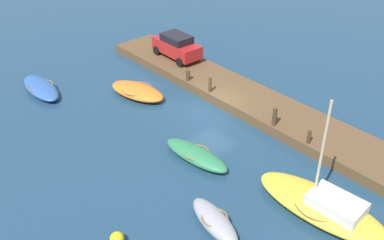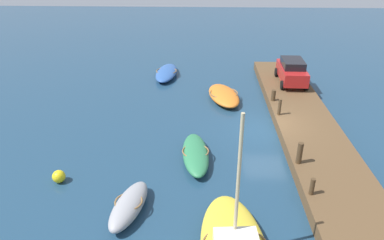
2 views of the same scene
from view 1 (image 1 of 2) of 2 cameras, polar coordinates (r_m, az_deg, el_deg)
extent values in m
plane|color=navy|center=(27.60, 2.46, 1.31)|extent=(84.00, 84.00, 0.00)
cube|color=brown|center=(28.83, 5.66, 3.31)|extent=(22.55, 3.40, 0.61)
ellipsoid|color=#939399|center=(19.52, 2.88, -12.67)|extent=(3.29, 1.69, 0.74)
torus|color=olive|center=(19.38, 2.90, -12.25)|extent=(1.35, 1.35, 0.07)
ellipsoid|color=orange|center=(29.16, -6.95, 3.64)|extent=(4.36, 2.73, 0.68)
torus|color=olive|center=(29.07, -6.97, 3.97)|extent=(2.33, 2.33, 0.07)
ellipsoid|color=#2D569E|center=(31.03, -18.60, 3.89)|extent=(4.41, 1.86, 0.61)
torus|color=olive|center=(30.96, -18.65, 4.16)|extent=(1.76, 1.76, 0.07)
ellipsoid|color=#2D7A4C|center=(23.14, 0.53, -4.46)|extent=(4.13, 1.68, 0.65)
torus|color=olive|center=(23.04, 0.53, -4.10)|extent=(1.49, 1.49, 0.07)
ellipsoid|color=gold|center=(20.90, 16.00, -10.44)|extent=(6.43, 2.84, 0.79)
torus|color=olive|center=(20.76, 16.09, -10.00)|extent=(2.62, 2.62, 0.07)
cube|color=silver|center=(20.37, 17.81, -10.13)|extent=(2.42, 1.65, 0.58)
cylinder|color=#C6B284|center=(19.37, 16.14, -3.97)|extent=(0.12, 0.12, 4.94)
cylinder|color=#47331E|center=(24.10, 14.60, -2.07)|extent=(0.20, 0.20, 0.75)
cylinder|color=#47331E|center=(25.11, 10.42, 0.42)|extent=(0.26, 0.26, 1.06)
cylinder|color=#47331E|center=(28.12, 2.30, 4.53)|extent=(0.19, 0.19, 1.01)
cylinder|color=#47331E|center=(29.58, -0.53, 5.70)|extent=(0.27, 0.27, 0.71)
cube|color=#B21E1E|center=(32.74, -1.93, 9.16)|extent=(3.88, 1.72, 0.89)
cube|color=black|center=(32.47, -1.96, 10.30)|extent=(2.18, 1.49, 0.51)
cylinder|color=black|center=(33.45, -4.49, 8.77)|extent=(0.64, 0.23, 0.64)
cylinder|color=black|center=(34.36, -2.26, 9.49)|extent=(0.64, 0.23, 0.64)
cylinder|color=black|center=(31.48, -1.56, 7.32)|extent=(0.64, 0.23, 0.64)
cylinder|color=black|center=(32.44, 0.72, 8.10)|extent=(0.64, 0.23, 0.64)
sphere|color=yellow|center=(19.15, -9.48, -14.61)|extent=(0.59, 0.59, 0.59)
camera|label=2|loc=(13.56, 52.28, 1.83)|focal=33.87mm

